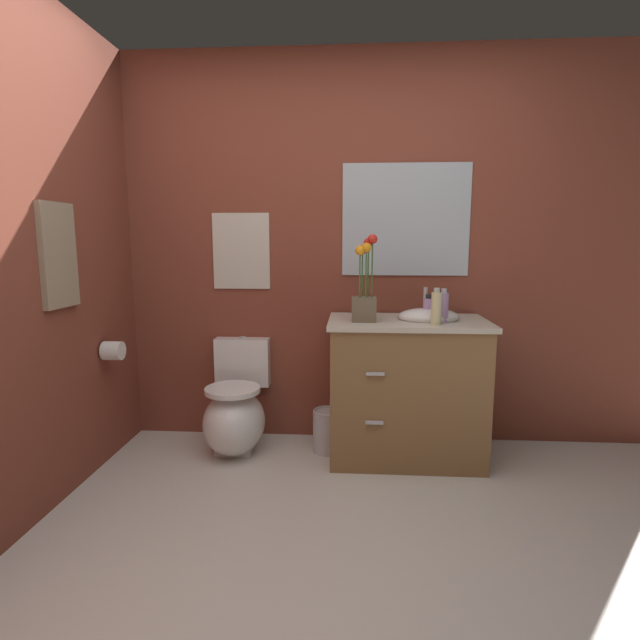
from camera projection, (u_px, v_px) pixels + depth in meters
name	position (u px, v px, depth m)	size (l,w,h in m)	color
ground_plane	(311.00, 604.00, 1.84)	(8.92, 8.92, 0.00)	beige
wall_back	(363.00, 252.00, 3.24)	(4.16, 0.05, 2.50)	brown
wall_left	(13.00, 257.00, 2.21)	(0.05, 4.52, 2.50)	brown
toilet	(236.00, 413.00, 3.16)	(0.38, 0.59, 0.69)	white
vanity_cabinet	(407.00, 387.00, 3.03)	(0.94, 0.56, 1.04)	brown
flower_vase	(364.00, 293.00, 2.89)	(0.14, 0.14, 0.50)	brown
soap_bottle	(428.00, 309.00, 2.94)	(0.07, 0.07, 0.15)	#B28CBF
lotion_bottle	(436.00, 308.00, 2.77)	(0.06, 0.06, 0.21)	beige
hand_wash_bottle	(444.00, 307.00, 2.85)	(0.05, 0.05, 0.19)	#B28CBF
trash_bin	(327.00, 430.00, 3.15)	(0.18, 0.18, 0.27)	#B7B7BC
wall_poster	(241.00, 251.00, 3.26)	(0.37, 0.01, 0.49)	beige
wall_mirror	(406.00, 220.00, 3.16)	(0.80, 0.01, 0.70)	#B2BCC6
hanging_towel	(58.00, 255.00, 2.48)	(0.03, 0.28, 0.52)	gray
toilet_paper_roll	(113.00, 351.00, 2.94)	(0.11, 0.11, 0.11)	white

